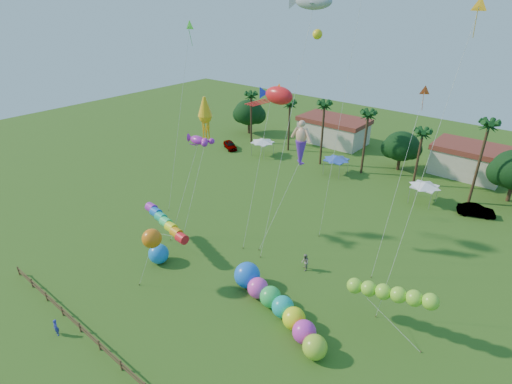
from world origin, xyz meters
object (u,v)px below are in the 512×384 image
Objects in this scene: spectator_b at (305,262)px; caterpillar_inflatable at (275,303)px; car_a at (230,145)px; blue_ball at (159,254)px; spectator_a at (56,327)px; car_b at (476,211)px.

caterpillar_inflatable reaches higher than spectator_b.
car_a is 2.22× the size of spectator_b.
blue_ball is at bearing -155.19° from caterpillar_inflatable.
spectator_a is 0.73× the size of blue_ball.
car_a is 1.94× the size of blue_ball.
car_a is at bearing 119.93° from spectator_a.
spectator_b reaches higher than spectator_a.
car_b is 49.22m from spectator_a.
blue_ball is at bearing -94.74° from spectator_b.
car_b is at bearing 116.16° from spectator_b.
spectator_b is (30.57, -21.59, 0.23)m from car_a.
car_a is 37.43m from spectator_b.
car_b is 0.36× the size of caterpillar_inflatable.
car_a is at bearing 120.58° from blue_ball.
car_b is at bearing 54.11° from blue_ball.
car_a is 42.73m from caterpillar_inflatable.
car_a is 0.34× the size of caterpillar_inflatable.
car_b is 2.07× the size of blue_ball.
spectator_b reaches higher than car_b.
spectator_b is at bearing 134.13° from car_b.
caterpillar_inflatable is at bearing 53.01° from spectator_a.
spectator_a is at bearing -82.67° from blue_ball.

